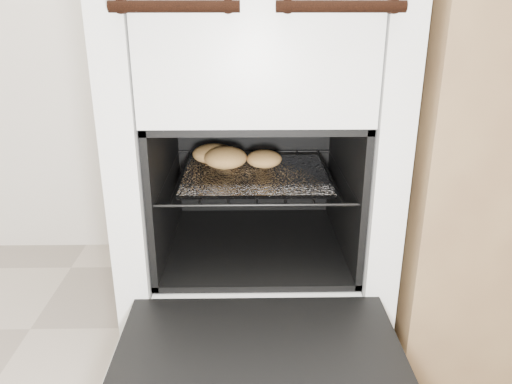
# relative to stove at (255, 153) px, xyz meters

# --- Properties ---
(stove) EXTENTS (0.63, 0.70, 0.97)m
(stove) POSITION_rel_stove_xyz_m (0.00, 0.00, 0.00)
(stove) COLOR silver
(stove) RESTS_ON ground
(oven_door) EXTENTS (0.57, 0.44, 0.04)m
(oven_door) POSITION_rel_stove_xyz_m (0.00, -0.53, -0.26)
(oven_door) COLOR black
(oven_door) RESTS_ON stove
(oven_rack) EXTENTS (0.46, 0.44, 0.01)m
(oven_rack) POSITION_rel_stove_xyz_m (0.00, -0.07, -0.04)
(oven_rack) COLOR black
(oven_rack) RESTS_ON stove
(foil_sheet) EXTENTS (0.36, 0.32, 0.01)m
(foil_sheet) POSITION_rel_stove_xyz_m (0.00, -0.09, -0.03)
(foil_sheet) COLOR white
(foil_sheet) RESTS_ON oven_rack
(baked_rolls) EXTENTS (0.26, 0.18, 0.05)m
(baked_rolls) POSITION_rel_stove_xyz_m (-0.07, -0.03, -0.00)
(baked_rolls) COLOR #B48B48
(baked_rolls) RESTS_ON foil_sheet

